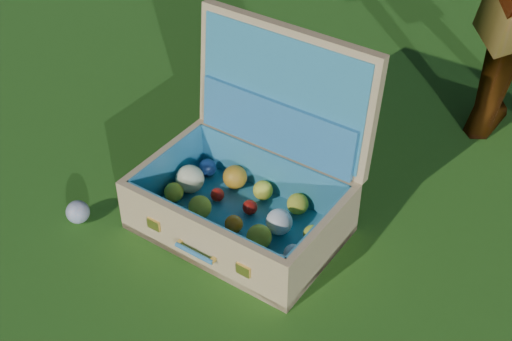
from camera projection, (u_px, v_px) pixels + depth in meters
The scene contains 3 objects.
ground at pixel (226, 266), 1.82m from camera, with size 60.00×60.00×0.00m, color #215114.
stray_ball at pixel (78, 212), 1.93m from camera, with size 0.06×0.06×0.06m, color #4683B8.
suitcase at pixel (253, 174), 1.88m from camera, with size 0.56×0.47×0.51m.
Camera 1 is at (0.86, -0.93, 1.33)m, focal length 50.00 mm.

